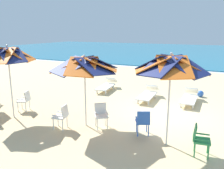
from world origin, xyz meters
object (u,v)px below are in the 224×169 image
plastic_chair_3 (62,115)px  plastic_chair_0 (143,121)px  beach_umbrella_2 (8,55)px  plastic_chair_2 (101,114)px  sun_lounger_0 (190,97)px  sun_lounger_2 (107,85)px  plastic_chair_5 (25,100)px  plastic_chair_1 (199,138)px  beach_umbrella_0 (171,65)px  beach_ball (200,94)px  beach_umbrella_1 (85,65)px  sun_lounger_1 (148,94)px  beachgoer_seated (171,67)px

plastic_chair_3 → plastic_chair_0: bearing=15.4°
plastic_chair_0 → beach_umbrella_2: 5.60m
plastic_chair_2 → sun_lounger_0: plastic_chair_2 is taller
sun_lounger_2 → plastic_chair_5: bearing=-108.5°
plastic_chair_1 → plastic_chair_2: size_ratio=1.00×
plastic_chair_3 → sun_lounger_0: plastic_chair_3 is taller
beach_umbrella_0 → sun_lounger_2: size_ratio=1.27×
plastic_chair_1 → beach_ball: bearing=95.3°
beach_ball → beach_umbrella_2: bearing=-135.3°
plastic_chair_1 → sun_lounger_0: size_ratio=0.40×
plastic_chair_1 → beach_umbrella_1: 4.33m
plastic_chair_1 → plastic_chair_0: bearing=163.6°
plastic_chair_2 → sun_lounger_1: bearing=83.2°
sun_lounger_0 → beach_umbrella_2: bearing=-140.7°
sun_lounger_0 → sun_lounger_1: 1.98m
beachgoer_seated → beach_umbrella_1: bearing=-91.0°
beach_umbrella_2 → sun_lounger_0: beach_umbrella_2 is taller
sun_lounger_0 → sun_lounger_2: 4.69m
beachgoer_seated → beach_ball: bearing=-67.3°
plastic_chair_3 → sun_lounger_2: size_ratio=0.39×
beach_umbrella_2 → beachgoer_seated: 14.39m
sun_lounger_2 → plastic_chair_3: bearing=-79.1°
beach_umbrella_0 → plastic_chair_2: size_ratio=3.24×
sun_lounger_1 → beach_ball: bearing=35.9°
sun_lounger_2 → sun_lounger_0: bearing=-5.6°
beachgoer_seated → sun_lounger_0: bearing=-72.6°
sun_lounger_0 → plastic_chair_5: bearing=-146.0°
sun_lounger_1 → beachgoer_seated: bearing=95.1°
plastic_chair_1 → sun_lounger_2: (-5.60, 5.29, -0.22)m
beach_umbrella_2 → sun_lounger_0: (6.07, 4.98, -2.19)m
plastic_chair_1 → beach_umbrella_2: size_ratio=0.30×
plastic_chair_2 → sun_lounger_0: 4.96m
beach_ball → beach_umbrella_0: bearing=-93.5°
beachgoer_seated → plastic_chair_5: bearing=-104.8°
plastic_chair_1 → beachgoer_seated: beachgoer_seated is taller
plastic_chair_1 → plastic_chair_2: (-3.38, 0.52, 0.00)m
sun_lounger_1 → beach_ball: 2.86m
sun_lounger_2 → beachgoer_seated: 8.62m
sun_lounger_2 → beach_umbrella_0: bearing=-47.4°
plastic_chair_2 → plastic_chair_3: size_ratio=1.00×
beach_umbrella_2 → sun_lounger_2: 6.02m
plastic_chair_0 → sun_lounger_1: bearing=105.1°
plastic_chair_0 → plastic_chair_2: (-1.56, -0.01, 0.00)m
sun_lounger_1 → beachgoer_seated: (-0.81, 9.14, 0.01)m
plastic_chair_0 → beachgoer_seated: (-1.89, 13.16, -0.20)m
sun_lounger_1 → sun_lounger_2: same height
beach_umbrella_1 → sun_lounger_1: 4.71m
plastic_chair_1 → plastic_chair_3: size_ratio=1.00×
beach_umbrella_1 → plastic_chair_2: bearing=11.6°
plastic_chair_3 → beach_umbrella_2: beach_umbrella_2 is taller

